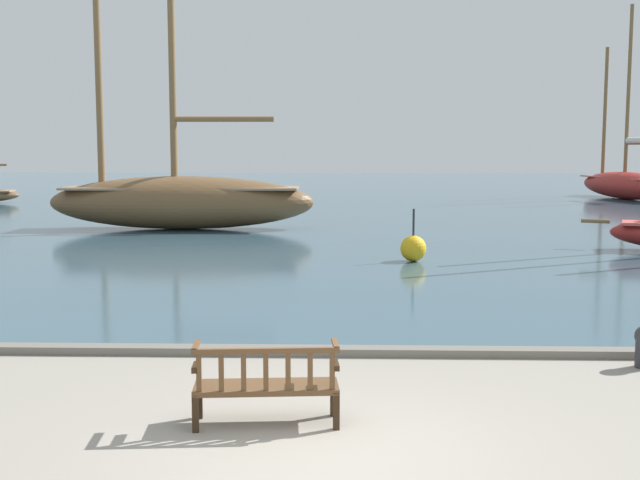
{
  "coord_description": "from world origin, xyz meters",
  "views": [
    {
      "loc": [
        0.18,
        -7.77,
        3.08
      ],
      "look_at": [
        -0.33,
        10.0,
        1.0
      ],
      "focal_mm": 45.0,
      "sensor_mm": 36.0,
      "label": 1
    }
  ],
  "objects_px": {
    "park_bench": "(266,384)",
    "sailboat_nearest_port": "(181,199)",
    "sailboat_mid_port": "(627,182)",
    "channel_buoy": "(413,248)"
  },
  "relations": [
    {
      "from": "sailboat_nearest_port",
      "to": "sailboat_mid_port",
      "type": "relative_size",
      "value": 1.06
    },
    {
      "from": "park_bench",
      "to": "sailboat_nearest_port",
      "type": "distance_m",
      "value": 20.98
    },
    {
      "from": "sailboat_mid_port",
      "to": "sailboat_nearest_port",
      "type": "bearing_deg",
      "value": -141.91
    },
    {
      "from": "park_bench",
      "to": "channel_buoy",
      "type": "bearing_deg",
      "value": 77.65
    },
    {
      "from": "sailboat_nearest_port",
      "to": "channel_buoy",
      "type": "relative_size",
      "value": 8.38
    },
    {
      "from": "sailboat_mid_port",
      "to": "channel_buoy",
      "type": "xyz_separation_m",
      "value": [
        -14.36,
        -25.41,
        -0.63
      ]
    },
    {
      "from": "sailboat_nearest_port",
      "to": "sailboat_mid_port",
      "type": "distance_m",
      "value": 28.1
    },
    {
      "from": "sailboat_nearest_port",
      "to": "park_bench",
      "type": "bearing_deg",
      "value": -76.02
    },
    {
      "from": "sailboat_nearest_port",
      "to": "channel_buoy",
      "type": "height_order",
      "value": "sailboat_nearest_port"
    },
    {
      "from": "channel_buoy",
      "to": "sailboat_nearest_port",
      "type": "bearing_deg",
      "value": 133.85
    }
  ]
}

